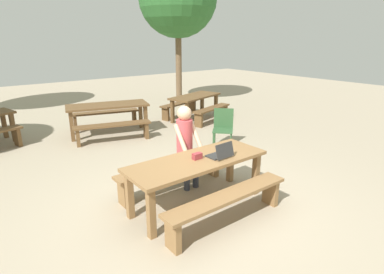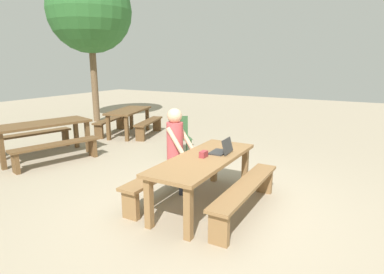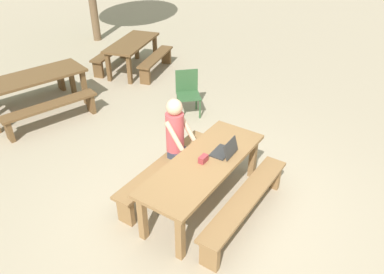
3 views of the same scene
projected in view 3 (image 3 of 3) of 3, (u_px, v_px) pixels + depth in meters
The scene contains 14 objects.
ground_plane at pixel (203, 203), 5.39m from camera, with size 30.00×30.00×0.00m, color tan.
picnic_table_front at pixel (204, 168), 5.05m from camera, with size 2.10×0.77×0.73m.
bench_near at pixel (245, 203), 4.90m from camera, with size 1.95×0.30×0.44m.
bench_far at pixel (166, 169), 5.51m from camera, with size 1.95×0.30×0.44m.
laptop at pixel (225, 150), 5.12m from camera, with size 0.34×0.29×0.23m.
small_pouch at pixel (203, 159), 4.98m from camera, with size 0.14×0.08×0.09m.
person_seated at pixel (177, 136), 5.42m from camera, with size 0.37×0.39×1.36m.
plastic_chair at pixel (188, 92), 7.39m from camera, with size 0.62×0.62×0.86m.
picnic_table_rear at pixel (33, 82), 7.30m from camera, with size 2.12×1.29×0.77m.
bench_rear_south at pixel (51, 110), 7.03m from camera, with size 1.80×0.77×0.44m.
bench_rear_north at pixel (24, 85), 7.92m from camera, with size 1.80×0.77×0.44m.
picnic_table_distant at pixel (132, 46), 9.12m from camera, with size 1.83×1.17×0.73m.
bench_distant_south at pixel (156, 61), 9.12m from camera, with size 1.55×0.71×0.44m.
bench_distant_north at pixel (111, 55), 9.43m from camera, with size 1.55×0.71×0.44m.
Camera 3 is at (-3.43, -2.12, 3.71)m, focal length 35.49 mm.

